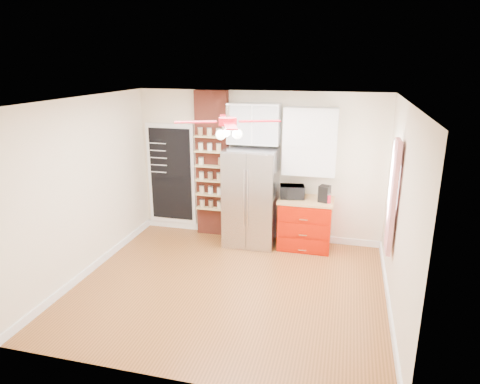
% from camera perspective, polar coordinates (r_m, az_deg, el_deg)
% --- Properties ---
extents(floor, '(4.50, 4.50, 0.00)m').
position_cam_1_polar(floor, '(6.46, -1.45, -12.49)').
color(floor, brown).
rests_on(floor, ground).
extents(ceiling, '(4.50, 4.50, 0.00)m').
position_cam_1_polar(ceiling, '(5.64, -1.66, 12.10)').
color(ceiling, white).
rests_on(ceiling, wall_back).
extents(wall_back, '(4.50, 0.02, 2.70)m').
position_cam_1_polar(wall_back, '(7.78, 2.46, 3.41)').
color(wall_back, beige).
rests_on(wall_back, floor).
extents(wall_front, '(4.50, 0.02, 2.70)m').
position_cam_1_polar(wall_front, '(4.17, -9.16, -9.37)').
color(wall_front, beige).
rests_on(wall_front, floor).
extents(wall_left, '(0.02, 4.00, 2.70)m').
position_cam_1_polar(wall_left, '(6.85, -19.97, 0.47)').
color(wall_left, beige).
rests_on(wall_left, floor).
extents(wall_right, '(0.02, 4.00, 2.70)m').
position_cam_1_polar(wall_right, '(5.75, 20.58, -2.70)').
color(wall_right, beige).
rests_on(wall_right, floor).
extents(chalkboard, '(0.95, 0.05, 1.95)m').
position_cam_1_polar(chalkboard, '(8.32, -9.16, 2.33)').
color(chalkboard, white).
rests_on(chalkboard, wall_back).
extents(brick_pillar, '(0.60, 0.16, 2.70)m').
position_cam_1_polar(brick_pillar, '(7.92, -3.69, 3.64)').
color(brick_pillar, maroon).
rests_on(brick_pillar, floor).
extents(fridge, '(0.90, 0.70, 1.75)m').
position_cam_1_polar(fridge, '(7.57, 1.47, -0.70)').
color(fridge, '#ACACB1').
rests_on(fridge, floor).
extents(upper_glass_cabinet, '(0.90, 0.35, 0.70)m').
position_cam_1_polar(upper_glass_cabinet, '(7.47, 1.88, 9.09)').
color(upper_glass_cabinet, white).
rests_on(upper_glass_cabinet, wall_back).
extents(red_cabinet, '(0.94, 0.64, 0.90)m').
position_cam_1_polar(red_cabinet, '(7.62, 8.68, -4.16)').
color(red_cabinet, '#A71000').
rests_on(red_cabinet, floor).
extents(upper_shelf_unit, '(0.90, 0.30, 1.15)m').
position_cam_1_polar(upper_shelf_unit, '(7.40, 9.31, 6.64)').
color(upper_shelf_unit, white).
rests_on(upper_shelf_unit, wall_back).
extents(window, '(0.04, 0.75, 1.05)m').
position_cam_1_polar(window, '(6.55, 19.85, 1.56)').
color(window, white).
rests_on(window, wall_right).
extents(curtain, '(0.06, 0.40, 1.55)m').
position_cam_1_polar(curtain, '(6.04, 19.71, -0.67)').
color(curtain, red).
rests_on(curtain, wall_right).
extents(ceiling_fan, '(1.40, 1.40, 0.44)m').
position_cam_1_polar(ceiling_fan, '(5.67, -1.64, 9.32)').
color(ceiling_fan, silver).
rests_on(ceiling_fan, ceiling).
extents(toaster_oven, '(0.46, 0.36, 0.23)m').
position_cam_1_polar(toaster_oven, '(7.47, 6.96, 0.03)').
color(toaster_oven, black).
rests_on(toaster_oven, red_cabinet).
extents(coffee_maker, '(0.21, 0.22, 0.28)m').
position_cam_1_polar(coffee_maker, '(7.36, 11.19, -0.23)').
color(coffee_maker, black).
rests_on(coffee_maker, red_cabinet).
extents(canister_left, '(0.10, 0.10, 0.14)m').
position_cam_1_polar(canister_left, '(7.33, 11.65, -0.87)').
color(canister_left, red).
rests_on(canister_left, red_cabinet).
extents(canister_right, '(0.11, 0.11, 0.14)m').
position_cam_1_polar(canister_right, '(7.49, 11.72, -0.49)').
color(canister_right, red).
rests_on(canister_right, red_cabinet).
extents(pantry_jar_oats, '(0.12, 0.12, 0.13)m').
position_cam_1_polar(pantry_jar_oats, '(7.84, -5.20, 4.10)').
color(pantry_jar_oats, beige).
rests_on(pantry_jar_oats, brick_pillar).
extents(pantry_jar_beans, '(0.12, 0.12, 0.14)m').
position_cam_1_polar(pantry_jar_beans, '(7.72, -2.60, 3.99)').
color(pantry_jar_beans, '#95714C').
rests_on(pantry_jar_beans, brick_pillar).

